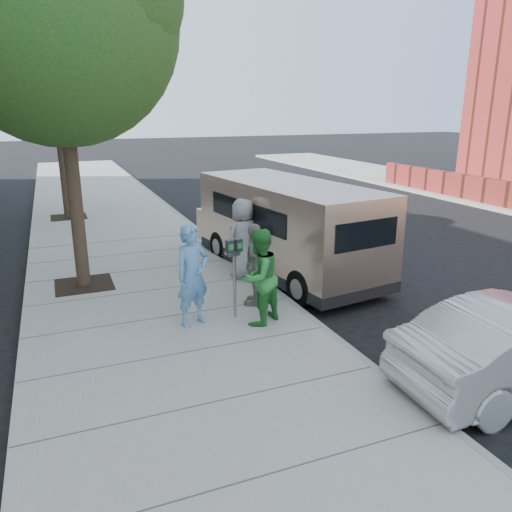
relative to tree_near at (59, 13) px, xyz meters
name	(u,v)px	position (x,y,z in m)	size (l,w,h in m)	color
ground	(219,316)	(2.25, -2.40, -5.55)	(120.00, 120.00, 0.00)	black
sidewalk	(168,320)	(1.25, -2.40, -5.47)	(5.00, 60.00, 0.15)	gray
curb_face	(287,302)	(3.69, -2.40, -5.47)	(0.12, 60.00, 0.16)	gray
tree_near	(59,13)	(0.00, 0.00, 0.00)	(4.62, 4.60, 7.53)	black
tree_far	(55,75)	(0.00, 7.60, -0.66)	(3.92, 3.80, 6.49)	black
parking_meter	(234,261)	(2.42, -2.86, -4.34)	(0.31, 0.15, 1.46)	gray
van	(285,225)	(4.55, -0.45, -4.38)	(2.72, 6.15, 2.21)	#CFAE94
person_officer	(192,275)	(1.63, -2.88, -4.50)	(0.66, 0.43, 1.80)	#5C90C4
person_green_shirt	(259,277)	(2.72, -3.29, -4.54)	(0.84, 0.65, 1.72)	#2B8533
person_gray_shirt	(243,238)	(3.37, -0.80, -4.50)	(0.88, 0.57, 1.80)	gray
person_striped_polo	(255,264)	(3.00, -2.41, -4.59)	(0.94, 0.39, 1.61)	gray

